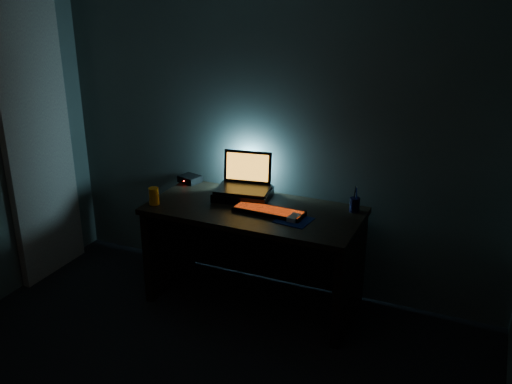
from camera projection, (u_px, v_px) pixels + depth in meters
room at (99, 234)px, 2.42m from camera, size 3.50×4.00×2.50m
desk at (257, 239)px, 4.12m from camera, size 1.50×0.70×0.75m
curtain at (37, 134)px, 4.31m from camera, size 0.06×0.65×2.30m
riser at (243, 194)px, 4.16m from camera, size 0.44×0.36×0.06m
laptop at (245, 180)px, 4.17m from camera, size 0.42×0.34×0.26m
keyboard at (269, 211)px, 3.90m from camera, size 0.50×0.18×0.03m
mousepad at (294, 220)px, 3.79m from camera, size 0.24×0.22×0.00m
mouse at (294, 218)px, 3.78m from camera, size 0.07×0.11×0.03m
pen_cup at (355, 205)px, 3.91m from camera, size 0.08×0.08×0.10m
juice_glass at (154, 196)px, 4.03m from camera, size 0.09×0.09×0.12m
router at (190, 179)px, 4.48m from camera, size 0.19×0.16×0.05m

